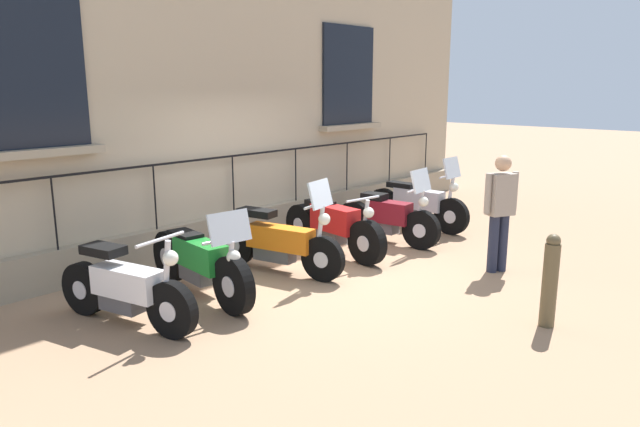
{
  "coord_description": "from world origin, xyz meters",
  "views": [
    {
      "loc": [
        5.28,
        -5.9,
        2.58
      ],
      "look_at": [
        -0.07,
        0.0,
        0.8
      ],
      "focal_mm": 32.69,
      "sensor_mm": 36.0,
      "label": 1
    }
  ],
  "objects_px": {
    "motorcycle_red": "(333,227)",
    "pedestrian_standing": "(500,207)",
    "motorcycle_silver": "(417,204)",
    "bollard": "(550,280)",
    "motorcycle_orange": "(279,243)",
    "motorcycle_green": "(200,263)",
    "motorcycle_maroon": "(389,218)",
    "motorcycle_white": "(126,290)"
  },
  "relations": [
    {
      "from": "motorcycle_silver",
      "to": "pedestrian_standing",
      "type": "distance_m",
      "value": 2.66
    },
    {
      "from": "motorcycle_silver",
      "to": "pedestrian_standing",
      "type": "bearing_deg",
      "value": -31.99
    },
    {
      "from": "motorcycle_red",
      "to": "motorcycle_silver",
      "type": "height_order",
      "value": "motorcycle_silver"
    },
    {
      "from": "motorcycle_orange",
      "to": "motorcycle_red",
      "type": "xyz_separation_m",
      "value": [
        -0.05,
        1.21,
        -0.01
      ]
    },
    {
      "from": "motorcycle_red",
      "to": "motorcycle_silver",
      "type": "bearing_deg",
      "value": 88.76
    },
    {
      "from": "motorcycle_red",
      "to": "pedestrian_standing",
      "type": "bearing_deg",
      "value": 21.53
    },
    {
      "from": "motorcycle_orange",
      "to": "bollard",
      "type": "distance_m",
      "value": 3.54
    },
    {
      "from": "motorcycle_red",
      "to": "bollard",
      "type": "bearing_deg",
      "value": -8.46
    },
    {
      "from": "motorcycle_red",
      "to": "bollard",
      "type": "xyz_separation_m",
      "value": [
        3.53,
        -0.52,
        0.1
      ]
    },
    {
      "from": "motorcycle_silver",
      "to": "bollard",
      "type": "xyz_separation_m",
      "value": [
        3.48,
        -2.8,
        0.08
      ]
    },
    {
      "from": "motorcycle_green",
      "to": "motorcycle_orange",
      "type": "xyz_separation_m",
      "value": [
        0.04,
        1.3,
        -0.0
      ]
    },
    {
      "from": "bollard",
      "to": "motorcycle_maroon",
      "type": "bearing_deg",
      "value": 153.86
    },
    {
      "from": "motorcycle_red",
      "to": "bollard",
      "type": "distance_m",
      "value": 3.57
    },
    {
      "from": "motorcycle_white",
      "to": "motorcycle_green",
      "type": "distance_m",
      "value": 1.07
    },
    {
      "from": "motorcycle_orange",
      "to": "motorcycle_green",
      "type": "bearing_deg",
      "value": -91.8
    },
    {
      "from": "motorcycle_white",
      "to": "motorcycle_green",
      "type": "bearing_deg",
      "value": 96.81
    },
    {
      "from": "motorcycle_green",
      "to": "motorcycle_orange",
      "type": "distance_m",
      "value": 1.3
    },
    {
      "from": "motorcycle_maroon",
      "to": "motorcycle_white",
      "type": "bearing_deg",
      "value": -91.62
    },
    {
      "from": "motorcycle_silver",
      "to": "bollard",
      "type": "distance_m",
      "value": 4.47
    },
    {
      "from": "motorcycle_green",
      "to": "pedestrian_standing",
      "type": "distance_m",
      "value": 4.11
    },
    {
      "from": "motorcycle_green",
      "to": "motorcycle_red",
      "type": "relative_size",
      "value": 1.02
    },
    {
      "from": "motorcycle_white",
      "to": "motorcycle_green",
      "type": "relative_size",
      "value": 0.86
    },
    {
      "from": "bollard",
      "to": "motorcycle_orange",
      "type": "bearing_deg",
      "value": -168.88
    },
    {
      "from": "motorcycle_maroon",
      "to": "motorcycle_orange",
      "type": "bearing_deg",
      "value": -95.44
    },
    {
      "from": "motorcycle_red",
      "to": "pedestrian_standing",
      "type": "xyz_separation_m",
      "value": [
        2.26,
        0.89,
        0.5
      ]
    },
    {
      "from": "motorcycle_maroon",
      "to": "motorcycle_silver",
      "type": "distance_m",
      "value": 1.22
    },
    {
      "from": "motorcycle_red",
      "to": "motorcycle_maroon",
      "type": "bearing_deg",
      "value": 75.82
    },
    {
      "from": "motorcycle_maroon",
      "to": "bollard",
      "type": "xyz_separation_m",
      "value": [
        3.26,
        -1.6,
        0.1
      ]
    },
    {
      "from": "motorcycle_green",
      "to": "motorcycle_red",
      "type": "height_order",
      "value": "motorcycle_green"
    },
    {
      "from": "motorcycle_green",
      "to": "motorcycle_red",
      "type": "distance_m",
      "value": 2.51
    },
    {
      "from": "motorcycle_white",
      "to": "bollard",
      "type": "xyz_separation_m",
      "value": [
        3.39,
        3.05,
        0.11
      ]
    },
    {
      "from": "motorcycle_maroon",
      "to": "motorcycle_silver",
      "type": "relative_size",
      "value": 0.9
    },
    {
      "from": "motorcycle_maroon",
      "to": "pedestrian_standing",
      "type": "bearing_deg",
      "value": -5.18
    },
    {
      "from": "motorcycle_white",
      "to": "pedestrian_standing",
      "type": "bearing_deg",
      "value": 64.56
    },
    {
      "from": "motorcycle_white",
      "to": "pedestrian_standing",
      "type": "height_order",
      "value": "pedestrian_standing"
    },
    {
      "from": "motorcycle_white",
      "to": "motorcycle_red",
      "type": "xyz_separation_m",
      "value": [
        -0.14,
        3.57,
        0.02
      ]
    },
    {
      "from": "motorcycle_red",
      "to": "motorcycle_green",
      "type": "bearing_deg",
      "value": -89.7
    },
    {
      "from": "motorcycle_white",
      "to": "motorcycle_orange",
      "type": "relative_size",
      "value": 0.94
    },
    {
      "from": "motorcycle_orange",
      "to": "motorcycle_red",
      "type": "relative_size",
      "value": 0.94
    },
    {
      "from": "motorcycle_orange",
      "to": "pedestrian_standing",
      "type": "xyz_separation_m",
      "value": [
        2.21,
        2.1,
        0.49
      ]
    },
    {
      "from": "motorcycle_green",
      "to": "pedestrian_standing",
      "type": "xyz_separation_m",
      "value": [
        2.25,
        3.4,
        0.49
      ]
    },
    {
      "from": "motorcycle_white",
      "to": "motorcycle_maroon",
      "type": "xyz_separation_m",
      "value": [
        0.13,
        4.65,
        0.01
      ]
    }
  ]
}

